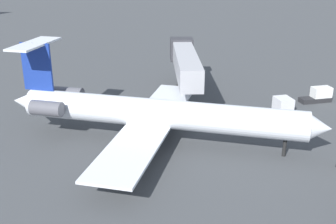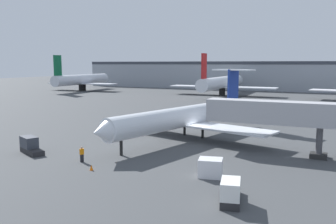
% 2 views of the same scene
% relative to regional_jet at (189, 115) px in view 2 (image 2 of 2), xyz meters
% --- Properties ---
extents(ground_plane, '(400.00, 400.00, 0.10)m').
position_rel_regional_jet_xyz_m(ground_plane, '(2.07, -1.52, -3.23)').
color(ground_plane, '#424447').
extents(regional_jet, '(25.00, 31.57, 9.46)m').
position_rel_regional_jet_xyz_m(regional_jet, '(0.00, 0.00, 0.00)').
color(regional_jet, silver).
rests_on(regional_jet, ground_plane).
extents(jet_bridge, '(17.81, 3.38, 6.43)m').
position_rel_regional_jet_xyz_m(jet_bridge, '(14.41, -3.95, 1.57)').
color(jet_bridge, '#ADADB2').
rests_on(jet_bridge, ground_plane).
extents(ground_crew_marshaller, '(0.40, 0.47, 1.69)m').
position_rel_regional_jet_xyz_m(ground_crew_marshaller, '(-5.43, -16.60, -2.32)').
color(ground_crew_marshaller, black).
rests_on(ground_crew_marshaller, ground_plane).
extents(baggage_tug_lead, '(2.29, 4.22, 1.90)m').
position_rel_regional_jet_xyz_m(baggage_tug_lead, '(11.93, -20.89, -2.34)').
color(baggage_tug_lead, '#262628').
rests_on(baggage_tug_lead, ground_plane).
extents(baggage_tug_trailing, '(4.23, 2.84, 1.90)m').
position_rel_regional_jet_xyz_m(baggage_tug_trailing, '(-13.41, -16.03, -2.34)').
color(baggage_tug_trailing, '#262628').
rests_on(baggage_tug_trailing, ground_plane).
extents(cargo_container_uld, '(2.52, 2.25, 1.70)m').
position_rel_regional_jet_xyz_m(cargo_container_uld, '(8.49, -15.43, -2.33)').
color(cargo_container_uld, silver).
rests_on(cargo_container_uld, ground_plane).
extents(traffic_cone_near, '(0.36, 0.36, 0.55)m').
position_rel_regional_jet_xyz_m(traffic_cone_near, '(-2.71, -18.55, -2.90)').
color(traffic_cone_near, orange).
rests_on(traffic_cone_near, ground_plane).
extents(terminal_building, '(177.30, 19.74, 11.22)m').
position_rel_regional_jet_xyz_m(terminal_building, '(2.07, 101.75, 2.45)').
color(terminal_building, '#8C939E').
rests_on(terminal_building, ground_plane).
extents(parked_airliner_west_end, '(27.74, 32.75, 13.24)m').
position_rel_regional_jet_xyz_m(parked_airliner_west_end, '(-70.51, 64.20, 1.04)').
color(parked_airliner_west_end, silver).
rests_on(parked_airliner_west_end, ground_plane).
extents(parked_airliner_west_mid, '(35.08, 41.69, 13.20)m').
position_rel_regional_jet_xyz_m(parked_airliner_west_mid, '(-15.90, 67.51, 1.01)').
color(parked_airliner_west_mid, silver).
rests_on(parked_airliner_west_mid, ground_plane).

